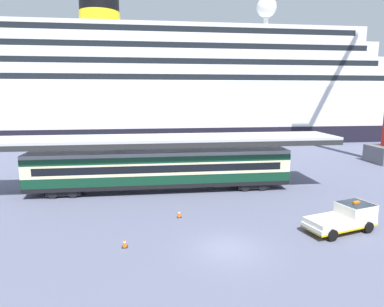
# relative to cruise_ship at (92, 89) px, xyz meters

# --- Properties ---
(ground_plane) EXTENTS (400.00, 400.00, 0.00)m
(ground_plane) POSITION_rel_cruise_ship_xyz_m (17.07, -54.97, -10.65)
(ground_plane) COLOR slate
(cruise_ship) EXTENTS (136.89, 26.50, 31.52)m
(cruise_ship) POSITION_rel_cruise_ship_xyz_m (0.00, 0.00, 0.00)
(cruise_ship) COLOR black
(cruise_ship) RESTS_ON ground
(platform_canopy) EXTENTS (35.48, 5.49, 5.45)m
(platform_canopy) POSITION_rel_cruise_ship_xyz_m (13.33, -41.63, -5.43)
(platform_canopy) COLOR #B9B9B9
(platform_canopy) RESTS_ON ground
(train_carriage) EXTENTS (25.62, 2.81, 4.11)m
(train_carriage) POSITION_rel_cruise_ship_xyz_m (13.33, -42.04, -8.34)
(train_carriage) COLOR black
(train_carriage) RESTS_ON ground
(service_truck) EXTENTS (5.55, 3.33, 2.02)m
(service_truck) POSITION_rel_cruise_ship_xyz_m (26.07, -53.19, -9.66)
(service_truck) COLOR silver
(service_truck) RESTS_ON ground
(traffic_cone_near) EXTENTS (0.36, 0.36, 0.68)m
(traffic_cone_near) POSITION_rel_cruise_ship_xyz_m (14.50, -49.29, -10.32)
(traffic_cone_near) COLOR black
(traffic_cone_near) RESTS_ON ground
(traffic_cone_mid) EXTENTS (0.36, 0.36, 0.60)m
(traffic_cone_mid) POSITION_rel_cruise_ship_xyz_m (10.61, -53.95, -10.35)
(traffic_cone_mid) COLOR black
(traffic_cone_mid) RESTS_ON ground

